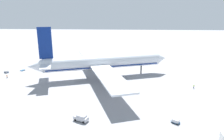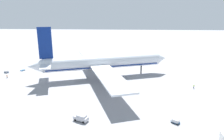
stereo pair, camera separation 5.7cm
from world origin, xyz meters
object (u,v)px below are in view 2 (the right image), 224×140
(baggage_cart_0, at_px, (176,121))
(baggage_cart_1, at_px, (23,70))
(traffic_cone_1, at_px, (52,57))
(service_van, at_px, (81,118))
(airliner, at_px, (101,62))
(traffic_cone_0, at_px, (138,60))
(baggage_cart_2, at_px, (6,71))
(ground_worker_3, at_px, (7,76))
(ground_worker_0, at_px, (194,86))

(baggage_cart_0, xyz_separation_m, baggage_cart_1, (-71.97, 51.19, -0.41))
(traffic_cone_1, bearing_deg, service_van, -65.14)
(baggage_cart_0, relative_size, traffic_cone_1, 4.98)
(baggage_cart_1, bearing_deg, airliner, -10.77)
(baggage_cart_0, relative_size, traffic_cone_0, 4.98)
(baggage_cart_1, height_order, traffic_cone_1, traffic_cone_1)
(service_van, relative_size, traffic_cone_1, 8.77)
(baggage_cart_2, xyz_separation_m, ground_worker_3, (5.52, -8.76, 0.14))
(baggage_cart_1, distance_m, traffic_cone_0, 71.82)
(service_van, distance_m, baggage_cart_0, 27.72)
(airliner, distance_m, traffic_cone_0, 44.12)
(ground_worker_3, bearing_deg, traffic_cone_0, 33.16)
(service_van, height_order, traffic_cone_0, service_van)
(ground_worker_0, bearing_deg, ground_worker_3, 174.65)
(service_van, bearing_deg, baggage_cart_1, 130.46)
(baggage_cart_0, bearing_deg, traffic_cone_0, 94.71)
(ground_worker_0, relative_size, traffic_cone_1, 3.06)
(airliner, xyz_separation_m, ground_worker_0, (41.15, -13.02, -6.66))
(service_van, height_order, ground_worker_3, service_van)
(baggage_cart_1, xyz_separation_m, traffic_cone_0, (65.27, 29.97, 0.01))
(airliner, relative_size, traffic_cone_1, 143.80)
(ground_worker_0, distance_m, traffic_cone_0, 55.65)
(service_van, height_order, baggage_cart_0, service_van)
(baggage_cart_0, height_order, baggage_cart_1, baggage_cart_0)
(baggage_cart_1, distance_m, ground_worker_3, 13.48)
(baggage_cart_1, distance_m, traffic_cone_1, 34.67)
(airliner, distance_m, baggage_cart_2, 52.30)
(baggage_cart_2, height_order, traffic_cone_0, baggage_cart_2)
(airliner, xyz_separation_m, baggage_cart_2, (-51.71, 3.91, -6.80))
(ground_worker_3, bearing_deg, baggage_cart_2, 122.22)
(traffic_cone_0, bearing_deg, baggage_cart_1, -155.34)
(baggage_cart_0, relative_size, baggage_cart_2, 0.89)
(baggage_cart_1, height_order, ground_worker_0, ground_worker_0)
(baggage_cart_1, bearing_deg, baggage_cart_0, -35.43)
(baggage_cart_0, relative_size, ground_worker_3, 1.63)
(ground_worker_3, bearing_deg, baggage_cart_1, 85.16)
(baggage_cart_2, relative_size, ground_worker_3, 1.83)
(ground_worker_3, distance_m, traffic_cone_1, 48.13)
(baggage_cart_0, height_order, traffic_cone_1, baggage_cart_0)
(baggage_cart_0, relative_size, ground_worker_0, 1.63)
(baggage_cart_2, xyz_separation_m, traffic_cone_1, (10.92, 39.06, -0.44))
(service_van, xyz_separation_m, baggage_cart_2, (-50.92, 47.24, -0.32))
(baggage_cart_0, height_order, traffic_cone_0, baggage_cart_0)
(ground_worker_0, bearing_deg, traffic_cone_1, 145.65)
(baggage_cart_0, bearing_deg, ground_worker_3, 152.68)
(airliner, relative_size, service_van, 16.39)
(ground_worker_0, xyz_separation_m, traffic_cone_0, (-20.93, 51.56, -0.58))
(service_van, xyz_separation_m, baggage_cart_0, (27.71, 0.71, -0.36))
(airliner, relative_size, ground_worker_0, 46.96)
(traffic_cone_0, bearing_deg, ground_worker_0, -67.90)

